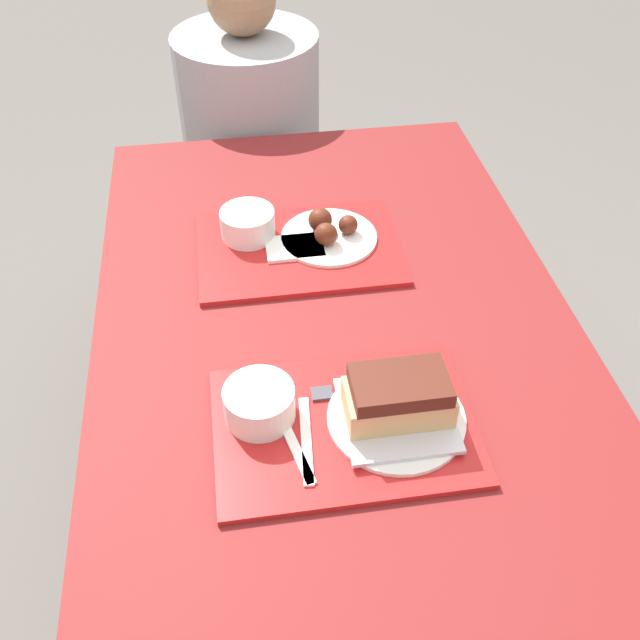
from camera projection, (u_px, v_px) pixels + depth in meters
name	position (u px, v px, depth m)	size (l,w,h in m)	color
ground_plane	(333.00, 548.00, 1.85)	(12.00, 12.00, 0.00)	#605B56
picnic_table	(338.00, 369.00, 1.38)	(0.90, 1.51, 0.78)	maroon
picnic_bench_far	(286.00, 213.00, 2.29)	(0.85, 0.28, 0.45)	maroon
tray_near	(344.00, 426.00, 1.15)	(0.42, 0.30, 0.01)	red
tray_far	(299.00, 249.00, 1.49)	(0.42, 0.30, 0.01)	red
bowl_coleslaw_near	(259.00, 402.00, 1.13)	(0.11, 0.11, 0.06)	white
brisket_sandwich_plate	(398.00, 404.00, 1.12)	(0.22, 0.22, 0.10)	white
plastic_fork_near	(292.00, 442.00, 1.11)	(0.05, 0.17, 0.00)	white
plastic_knife_near	(306.00, 440.00, 1.12)	(0.03, 0.17, 0.00)	white
condiment_packet	(322.00, 394.00, 1.18)	(0.04, 0.03, 0.01)	#3F3F47
bowl_coleslaw_far	(248.00, 222.00, 1.49)	(0.11, 0.11, 0.06)	white
wings_plate_far	(329.00, 232.00, 1.49)	(0.20, 0.20, 0.06)	white
napkin_far	(295.00, 247.00, 1.48)	(0.12, 0.08, 0.01)	white
person_seated_across	(250.00, 115.00, 2.04)	(0.40, 0.40, 0.69)	#9E9EA3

